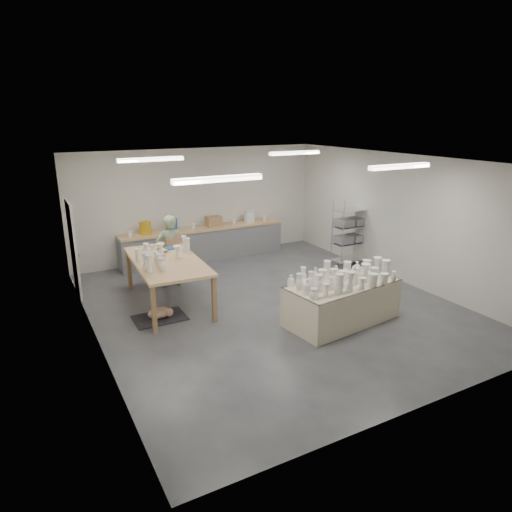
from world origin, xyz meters
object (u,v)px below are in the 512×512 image
drying_table (342,300)px  red_stool (168,271)px  work_table (165,259)px  potter (170,251)px

drying_table → red_stool: bearing=114.4°
work_table → red_stool: bearing=74.8°
red_stool → potter: bearing=-90.0°
potter → red_stool: 0.63m
drying_table → work_table: (-2.67, 2.51, 0.52)m
drying_table → red_stool: size_ratio=5.38×
work_table → potter: size_ratio=1.59×
work_table → red_stool: size_ratio=6.20×
potter → work_table: bearing=69.1°
red_stool → work_table: bearing=-108.5°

